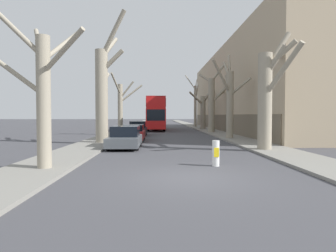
% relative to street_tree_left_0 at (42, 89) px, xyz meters
% --- Properties ---
extents(ground_plane, '(300.00, 300.00, 0.00)m').
position_rel_street_tree_left_0_xyz_m(ground_plane, '(5.32, -1.55, -3.03)').
color(ground_plane, '#424247').
extents(sidewalk_left, '(2.64, 120.00, 0.12)m').
position_rel_street_tree_left_0_xyz_m(sidewalk_left, '(-0.21, 48.45, -2.97)').
color(sidewalk_left, gray).
rests_on(sidewalk_left, ground).
extents(sidewalk_right, '(2.64, 120.00, 0.12)m').
position_rel_street_tree_left_0_xyz_m(sidewalk_right, '(10.86, 48.45, -2.97)').
color(sidewalk_right, gray).
rests_on(sidewalk_right, ground).
extents(building_facade_right, '(10.08, 42.85, 10.66)m').
position_rel_street_tree_left_0_xyz_m(building_facade_right, '(17.17, 28.63, 2.28)').
color(building_facade_right, tan).
rests_on(building_facade_right, ground).
extents(street_tree_left_0, '(4.55, 3.94, 6.16)m').
position_rel_street_tree_left_0_xyz_m(street_tree_left_0, '(0.00, 0.00, 0.00)').
color(street_tree_left_0, gray).
rests_on(street_tree_left_0, ground).
extents(street_tree_left_1, '(2.39, 3.87, 9.26)m').
position_rel_street_tree_left_0_xyz_m(street_tree_left_1, '(0.33, 10.35, 0.91)').
color(street_tree_left_1, gray).
rests_on(street_tree_left_1, ground).
extents(street_tree_left_2, '(2.92, 2.80, 6.18)m').
position_rel_street_tree_left_0_xyz_m(street_tree_left_2, '(0.39, 19.87, -0.07)').
color(street_tree_left_2, gray).
rests_on(street_tree_left_2, ground).
extents(street_tree_right_0, '(2.36, 4.88, 6.84)m').
position_rel_street_tree_left_0_xyz_m(street_tree_right_0, '(10.50, 5.60, 0.28)').
color(street_tree_right_0, gray).
rests_on(street_tree_right_0, ground).
extents(street_tree_right_1, '(3.45, 4.14, 7.65)m').
position_rel_street_tree_left_0_xyz_m(street_tree_right_1, '(10.35, 14.16, 0.42)').
color(street_tree_right_1, gray).
rests_on(street_tree_right_1, ground).
extents(street_tree_right_2, '(3.89, 3.23, 7.79)m').
position_rel_street_tree_left_0_xyz_m(street_tree_right_2, '(10.52, 23.22, 0.50)').
color(street_tree_right_2, gray).
rests_on(street_tree_right_2, ground).
extents(street_tree_right_3, '(4.66, 3.92, 6.52)m').
position_rel_street_tree_left_0_xyz_m(street_tree_right_3, '(10.71, 31.26, 0.01)').
color(street_tree_right_3, gray).
rests_on(street_tree_right_3, ground).
extents(street_tree_right_4, '(2.31, 4.11, 9.08)m').
position_rel_street_tree_left_0_xyz_m(street_tree_right_4, '(10.54, 39.93, 0.98)').
color(street_tree_right_4, gray).
rests_on(street_tree_right_4, ground).
extents(double_decker_bus, '(2.46, 11.34, 4.40)m').
position_rel_street_tree_left_0_xyz_m(double_decker_bus, '(3.96, 30.31, -0.54)').
color(double_decker_bus, red).
rests_on(double_decker_bus, ground).
extents(parked_car_0, '(1.88, 4.53, 1.37)m').
position_rel_street_tree_left_0_xyz_m(parked_car_0, '(2.20, 7.64, -2.39)').
color(parked_car_0, '#4C5156').
rests_on(parked_car_0, ground).
extents(parked_car_1, '(1.88, 4.13, 1.29)m').
position_rel_street_tree_left_0_xyz_m(parked_car_1, '(2.20, 12.95, -2.41)').
color(parked_car_1, maroon).
rests_on(parked_car_1, ground).
extents(parked_car_2, '(1.74, 4.50, 1.45)m').
position_rel_street_tree_left_0_xyz_m(parked_car_2, '(2.20, 19.01, -2.35)').
color(parked_car_2, black).
rests_on(parked_car_2, ground).
extents(traffic_bollard, '(0.29, 0.30, 1.04)m').
position_rel_street_tree_left_0_xyz_m(traffic_bollard, '(6.62, 0.72, -2.51)').
color(traffic_bollard, white).
rests_on(traffic_bollard, ground).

